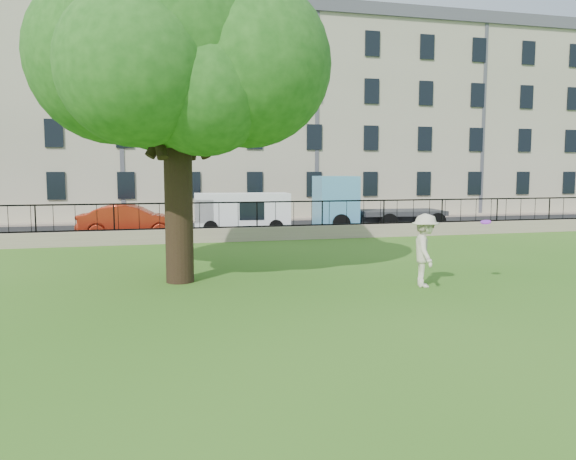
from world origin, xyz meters
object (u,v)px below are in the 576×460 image
object	(u,v)px
blue_truck	(378,203)
tree	(170,44)
frisbee	(486,222)
red_sedan	(131,221)
man	(425,250)
white_van	(242,213)

from	to	relation	value
blue_truck	tree	bearing A→B (deg)	-129.16
frisbee	blue_truck	bearing A→B (deg)	77.60
red_sedan	blue_truck	world-z (taller)	blue_truck
man	frisbee	distance (m)	1.79
frisbee	white_van	world-z (taller)	white_van
white_van	blue_truck	world-z (taller)	blue_truck
tree	man	size ratio (longest dim) A/B	5.01
red_sedan	blue_truck	distance (m)	12.62
white_van	red_sedan	bearing A→B (deg)	-164.80
man	white_van	size ratio (longest dim) A/B	0.42
man	tree	bearing A→B (deg)	88.31
white_van	tree	bearing A→B (deg)	-103.60
frisbee	white_van	bearing A→B (deg)	105.82
red_sedan	white_van	distance (m)	5.39
white_van	man	bearing A→B (deg)	-75.51
tree	blue_truck	world-z (taller)	tree
man	blue_truck	world-z (taller)	blue_truck
man	frisbee	bearing A→B (deg)	-82.05
red_sedan	man	bearing A→B (deg)	-144.25
tree	red_sedan	distance (m)	12.33
man	white_van	world-z (taller)	white_van
man	white_van	bearing A→B (deg)	28.13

